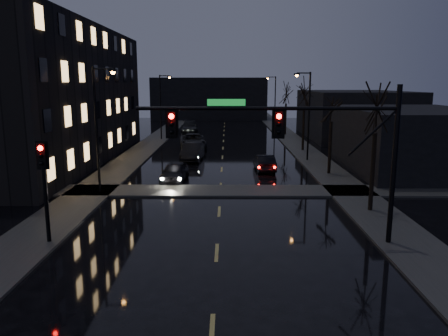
{
  "coord_description": "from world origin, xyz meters",
  "views": [
    {
      "loc": [
        0.42,
        -9.42,
        7.06
      ],
      "look_at": [
        0.29,
        10.29,
        3.2
      ],
      "focal_mm": 35.0,
      "sensor_mm": 36.0,
      "label": 1
    }
  ],
  "objects_px": {
    "oncoming_car_a": "(175,172)",
    "lead_car": "(264,163)",
    "oncoming_car_b": "(192,152)",
    "oncoming_car_c": "(193,141)",
    "oncoming_car_d": "(190,127)"
  },
  "relations": [
    {
      "from": "oncoming_car_a",
      "to": "oncoming_car_b",
      "type": "relative_size",
      "value": 0.85
    },
    {
      "from": "oncoming_car_a",
      "to": "oncoming_car_d",
      "type": "bearing_deg",
      "value": 97.59
    },
    {
      "from": "oncoming_car_a",
      "to": "oncoming_car_c",
      "type": "bearing_deg",
      "value": 94.3
    },
    {
      "from": "oncoming_car_c",
      "to": "lead_car",
      "type": "height_order",
      "value": "oncoming_car_c"
    },
    {
      "from": "oncoming_car_a",
      "to": "lead_car",
      "type": "height_order",
      "value": "oncoming_car_a"
    },
    {
      "from": "oncoming_car_d",
      "to": "lead_car",
      "type": "distance_m",
      "value": 28.11
    },
    {
      "from": "oncoming_car_a",
      "to": "oncoming_car_b",
      "type": "bearing_deg",
      "value": 90.72
    },
    {
      "from": "oncoming_car_c",
      "to": "oncoming_car_d",
      "type": "height_order",
      "value": "oncoming_car_d"
    },
    {
      "from": "oncoming_car_b",
      "to": "lead_car",
      "type": "bearing_deg",
      "value": -33.91
    },
    {
      "from": "oncoming_car_d",
      "to": "lead_car",
      "type": "relative_size",
      "value": 1.41
    },
    {
      "from": "oncoming_car_c",
      "to": "oncoming_car_d",
      "type": "distance_m",
      "value": 15.0
    },
    {
      "from": "oncoming_car_a",
      "to": "lead_car",
      "type": "relative_size",
      "value": 1.02
    },
    {
      "from": "lead_car",
      "to": "oncoming_car_c",
      "type": "bearing_deg",
      "value": -64.03
    },
    {
      "from": "oncoming_car_a",
      "to": "lead_car",
      "type": "distance_m",
      "value": 7.91
    },
    {
      "from": "oncoming_car_d",
      "to": "lead_car",
      "type": "bearing_deg",
      "value": -77.35
    }
  ]
}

